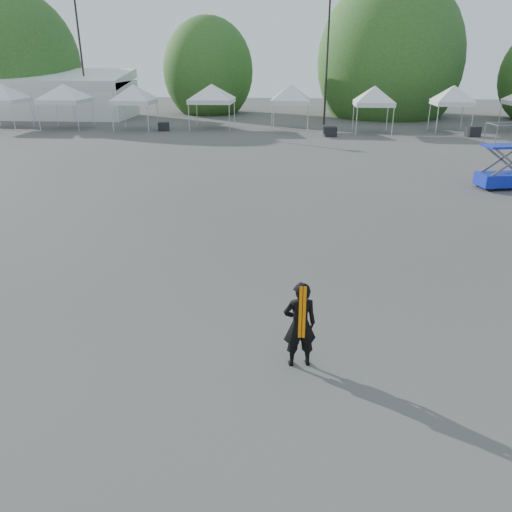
{
  "coord_description": "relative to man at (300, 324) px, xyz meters",
  "views": [
    {
      "loc": [
        1.0,
        -10.91,
        5.28
      ],
      "look_at": [
        0.15,
        -1.03,
        1.3
      ],
      "focal_mm": 35.0,
      "sensor_mm": 36.0,
      "label": 1
    }
  ],
  "objects": [
    {
      "name": "tent_g",
      "position": [
        10.99,
        31.42,
        2.23
      ],
      "size": [
        3.76,
        3.76,
        3.88
      ],
      "color": "silver",
      "rests_on": "ground"
    },
    {
      "name": "man",
      "position": [
        0.0,
        0.0,
        0.0
      ],
      "size": [
        0.67,
        0.51,
        1.66
      ],
      "rotation": [
        0.0,
        0.0,
        3.34
      ],
      "color": "black",
      "rests_on": "ground"
    },
    {
      "name": "crate_west",
      "position": [
        -10.41,
        30.18,
        -0.52
      ],
      "size": [
        0.88,
        0.74,
        0.62
      ],
      "primitive_type": "cube",
      "rotation": [
        0.0,
        0.0,
        0.16
      ],
      "color": "black",
      "rests_on": "ground"
    },
    {
      "name": "crate_mid",
      "position": [
        2.04,
        28.37,
        -0.5
      ],
      "size": [
        0.95,
        0.79,
        0.66
      ],
      "primitive_type": "cube",
      "rotation": [
        0.0,
        0.0,
        0.17
      ],
      "color": "black",
      "rests_on": "ground"
    },
    {
      "name": "tent_d",
      "position": [
        -6.91,
        31.75,
        2.23
      ],
      "size": [
        4.61,
        4.61,
        3.88
      ],
      "color": "silver",
      "rests_on": "ground"
    },
    {
      "name": "tent_c",
      "position": [
        -12.61,
        30.48,
        2.23
      ],
      "size": [
        4.07,
        4.07,
        3.88
      ],
      "color": "silver",
      "rests_on": "ground"
    },
    {
      "name": "tree_far_w",
      "position": [
        -27.11,
        41.07,
        3.71
      ],
      "size": [
        4.8,
        4.8,
        7.3
      ],
      "color": "#382314",
      "rests_on": "ground"
    },
    {
      "name": "tent_f",
      "position": [
        5.16,
        30.27,
        2.23
      ],
      "size": [
        3.86,
        3.86,
        3.88
      ],
      "color": "silver",
      "rests_on": "ground"
    },
    {
      "name": "light_pole_west",
      "position": [
        -19.11,
        37.07,
        4.94
      ],
      "size": [
        0.6,
        0.25,
        10.3
      ],
      "color": "black",
      "rests_on": "ground"
    },
    {
      "name": "ground",
      "position": [
        -1.11,
        3.07,
        -0.83
      ],
      "size": [
        120.0,
        120.0,
        0.0
      ],
      "primitive_type": "plane",
      "color": "#474442",
      "rests_on": "ground"
    },
    {
      "name": "crate_east",
      "position": [
        12.07,
        29.21,
        -0.49
      ],
      "size": [
        1.02,
        0.87,
        0.69
      ],
      "primitive_type": "cube",
      "rotation": [
        0.0,
        0.0,
        0.23
      ],
      "color": "black",
      "rests_on": "ground"
    },
    {
      "name": "tent_a",
      "position": [
        -22.98,
        30.46,
        2.23
      ],
      "size": [
        4.28,
        4.28,
        3.88
      ],
      "color": "silver",
      "rests_on": "ground"
    },
    {
      "name": "tent_b",
      "position": [
        -18.22,
        30.84,
        2.23
      ],
      "size": [
        4.55,
        4.55,
        3.88
      ],
      "color": "silver",
      "rests_on": "ground"
    },
    {
      "name": "tree_mid_w",
      "position": [
        -9.11,
        43.07,
        3.1
      ],
      "size": [
        4.16,
        4.16,
        6.33
      ],
      "color": "#382314",
      "rests_on": "ground"
    },
    {
      "name": "tent_e",
      "position": [
        -0.86,
        31.51,
        2.23
      ],
      "size": [
        4.04,
        4.04,
        3.88
      ],
      "color": "silver",
      "rests_on": "ground"
    },
    {
      "name": "tree_mid_e",
      "position": [
        7.89,
        42.07,
        4.01
      ],
      "size": [
        5.12,
        5.12,
        7.79
      ],
      "color": "#382314",
      "rests_on": "ground"
    },
    {
      "name": "scissor_lift",
      "position": [
        8.61,
        13.94,
        0.55
      ],
      "size": [
        2.28,
        1.46,
        2.73
      ],
      "rotation": [
        0.0,
        0.0,
        0.2
      ],
      "color": "#0C17A1",
      "rests_on": "ground"
    },
    {
      "name": "light_pole_east",
      "position": [
        1.89,
        35.07,
        4.68
      ],
      "size": [
        0.6,
        0.25,
        9.8
      ],
      "color": "black",
      "rests_on": "ground"
    },
    {
      "name": "marquee",
      "position": [
        -23.11,
        38.07,
        1.14
      ],
      "size": [
        15.0,
        6.25,
        4.23
      ],
      "color": "white",
      "rests_on": "ground"
    }
  ]
}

